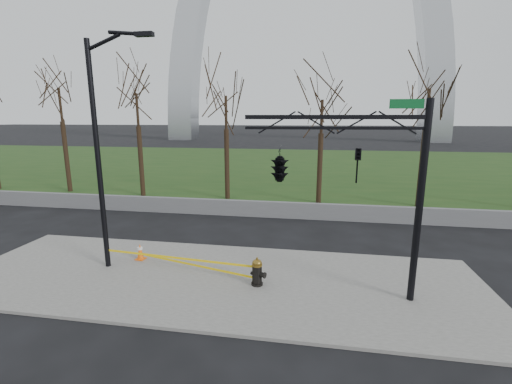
% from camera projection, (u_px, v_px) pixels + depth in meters
% --- Properties ---
extents(ground, '(500.00, 500.00, 0.00)m').
position_uv_depth(ground, '(215.00, 280.00, 11.90)').
color(ground, black).
rests_on(ground, ground).
extents(sidewalk, '(18.00, 6.00, 0.10)m').
position_uv_depth(sidewalk, '(215.00, 279.00, 11.89)').
color(sidewalk, slate).
rests_on(sidewalk, ground).
extents(grass_strip, '(120.00, 40.00, 0.06)m').
position_uv_depth(grass_strip, '(286.00, 165.00, 40.81)').
color(grass_strip, '#1E3E16').
rests_on(grass_strip, ground).
extents(guardrail, '(60.00, 0.30, 0.90)m').
position_uv_depth(guardrail, '(254.00, 209.00, 19.51)').
color(guardrail, '#59595B').
rests_on(guardrail, ground).
extents(tree_row, '(59.36, 4.00, 8.18)m').
position_uv_depth(tree_row, '(371.00, 141.00, 21.52)').
color(tree_row, black).
rests_on(tree_row, ground).
extents(fire_hydrant, '(0.59, 0.40, 0.95)m').
position_uv_depth(fire_hydrant, '(257.00, 272.00, 11.28)').
color(fire_hydrant, black).
rests_on(fire_hydrant, sidewalk).
extents(traffic_cone, '(0.37, 0.37, 0.64)m').
position_uv_depth(traffic_cone, '(140.00, 251.00, 13.35)').
color(traffic_cone, '#FE630D').
rests_on(traffic_cone, sidewalk).
extents(street_light, '(2.39, 0.22, 8.21)m').
position_uv_depth(street_light, '(102.00, 141.00, 11.82)').
color(street_light, black).
rests_on(street_light, ground).
extents(traffic_signal_mast, '(5.09, 2.51, 6.00)m').
position_uv_depth(traffic_signal_mast, '(306.00, 165.00, 9.94)').
color(traffic_signal_mast, black).
rests_on(traffic_signal_mast, ground).
extents(caution_tape, '(5.70, 1.31, 0.48)m').
position_uv_depth(caution_tape, '(185.00, 261.00, 12.15)').
color(caution_tape, yellow).
rests_on(caution_tape, ground).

